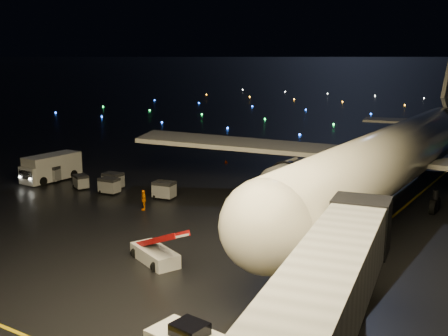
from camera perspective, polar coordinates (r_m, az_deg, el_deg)
The scene contains 14 objects.
lane_centre at distance 46.76m, azimuth 14.26°, elevation -6.97°, with size 0.25×80.00×0.02m, color gold.
airliner at distance 56.79m, azimuth 17.54°, elevation 4.56°, with size 57.14×54.28×16.19m, color silver, non-canonical shape.
belt_loader at distance 40.46m, azimuth -7.07°, elevation -7.35°, with size 6.51×1.78×3.16m, color silver, non-canonical shape.
service_truck at distance 67.70m, azimuth -17.03°, elevation 0.08°, with size 2.62×8.29×3.05m, color silver.
crew_c at distance 53.47m, azimuth -8.16°, elevation -3.23°, with size 1.14×0.47×1.94m, color orange.
safety_cone_0 at distance 50.21m, azimuth 2.77°, elevation -4.96°, with size 0.49×0.49×0.56m, color #F83600.
safety_cone_1 at distance 55.92m, azimuth 11.00°, elevation -3.44°, with size 0.40×0.40×0.46m, color #F83600.
safety_cone_2 at distance 58.85m, azimuth 3.22°, elevation -2.44°, with size 0.42×0.42×0.48m, color #F83600.
safety_cone_3 at distance 74.54m, azimuth 0.21°, elevation 0.69°, with size 0.46×0.46×0.52m, color #F83600.
baggage_cart_0 at distance 57.18m, azimuth -6.10°, elevation -2.25°, with size 2.10×1.47×1.79m, color gray.
baggage_cart_1 at distance 62.08m, azimuth -11.21°, elevation -1.28°, with size 2.07×1.45×1.76m, color gray.
baggage_cart_2 at distance 60.05m, azimuth -11.58°, elevation -1.79°, with size 1.99×1.39×1.69m, color gray.
baggage_cart_3 at distance 62.90m, azimuth -14.34°, elevation -1.37°, with size 1.78×1.25×1.52m, color gray.
baggage_cart_4 at distance 67.14m, azimuth -17.19°, elevation -0.56°, with size 2.16×1.51×1.83m, color gray.
Camera 1 is at (25.63, -27.15, 14.96)m, focal length 45.00 mm.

